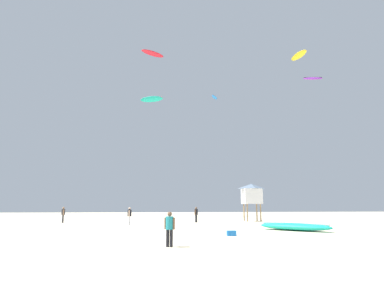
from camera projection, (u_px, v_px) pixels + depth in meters
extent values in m
plane|color=beige|center=(235.00, 258.00, 12.21)|extent=(120.00, 120.00, 0.00)
cylinder|color=black|center=(168.00, 238.00, 15.30)|extent=(0.15, 0.15, 0.79)
cylinder|color=black|center=(171.00, 238.00, 15.24)|extent=(0.15, 0.15, 0.79)
cylinder|color=teal|center=(170.00, 223.00, 15.39)|extent=(0.36, 0.36, 0.59)
cylinder|color=brown|center=(165.00, 223.00, 15.46)|extent=(0.11, 0.11, 0.55)
cylinder|color=brown|center=(174.00, 224.00, 15.32)|extent=(0.11, 0.11, 0.55)
sphere|color=brown|center=(170.00, 214.00, 15.46)|extent=(0.21, 0.21, 0.21)
cylinder|color=#2D2D33|center=(63.00, 219.00, 33.47)|extent=(0.15, 0.15, 0.79)
cylinder|color=#2D2D33|center=(63.00, 219.00, 33.32)|extent=(0.15, 0.15, 0.79)
cylinder|color=#2D2D33|center=(63.00, 212.00, 33.52)|extent=(0.36, 0.36, 0.60)
cylinder|color=#936B4C|center=(63.00, 212.00, 33.70)|extent=(0.11, 0.11, 0.55)
cylinder|color=#936B4C|center=(64.00, 212.00, 33.33)|extent=(0.11, 0.11, 0.55)
sphere|color=#936B4C|center=(64.00, 208.00, 33.59)|extent=(0.22, 0.22, 0.22)
cylinder|color=silver|center=(129.00, 221.00, 29.99)|extent=(0.15, 0.15, 0.80)
cylinder|color=silver|center=(129.00, 221.00, 30.17)|extent=(0.15, 0.15, 0.80)
cylinder|color=black|center=(129.00, 213.00, 30.20)|extent=(0.37, 0.37, 0.60)
cylinder|color=beige|center=(129.00, 213.00, 29.99)|extent=(0.11, 0.11, 0.55)
cylinder|color=beige|center=(130.00, 213.00, 30.41)|extent=(0.11, 0.11, 0.55)
sphere|color=beige|center=(130.00, 208.00, 30.28)|extent=(0.22, 0.22, 0.22)
cylinder|color=#2D2D33|center=(196.00, 219.00, 34.35)|extent=(0.15, 0.15, 0.78)
cylinder|color=#2D2D33|center=(197.00, 219.00, 34.50)|extent=(0.15, 0.15, 0.78)
cylinder|color=black|center=(196.00, 212.00, 34.54)|extent=(0.36, 0.36, 0.59)
cylinder|color=brown|center=(195.00, 212.00, 34.36)|extent=(0.10, 0.10, 0.54)
cylinder|color=brown|center=(197.00, 212.00, 34.71)|extent=(0.10, 0.10, 0.54)
sphere|color=brown|center=(196.00, 208.00, 34.61)|extent=(0.21, 0.21, 0.21)
ellipsoid|color=#19B29E|center=(295.00, 227.00, 24.17)|extent=(4.99, 4.77, 0.55)
cylinder|color=white|center=(294.00, 223.00, 24.21)|extent=(3.81, 3.54, 0.24)
cylinder|color=#8C704C|center=(257.00, 212.00, 37.60)|extent=(0.14, 0.14, 1.90)
cylinder|color=#8C704C|center=(261.00, 213.00, 36.13)|extent=(0.14, 0.14, 1.90)
cylinder|color=#8C704C|center=(244.00, 212.00, 37.47)|extent=(0.14, 0.14, 1.90)
cylinder|color=#8C704C|center=(247.00, 213.00, 36.00)|extent=(0.14, 0.14, 1.90)
cube|color=white|center=(252.00, 196.00, 37.12)|extent=(2.00, 2.00, 1.70)
pyramid|color=slate|center=(251.00, 186.00, 37.32)|extent=(2.30, 2.30, 0.55)
cube|color=blue|center=(231.00, 233.00, 20.32)|extent=(0.56, 0.36, 0.32)
ellipsoid|color=purple|center=(313.00, 78.00, 40.64)|extent=(2.47, 0.99, 0.61)
cylinder|color=#2D2D33|center=(313.00, 77.00, 40.66)|extent=(2.21, 0.41, 0.11)
ellipsoid|color=#19B29E|center=(152.00, 99.00, 55.70)|extent=(4.21, 2.47, 1.04)
cylinder|color=red|center=(152.00, 98.00, 55.74)|extent=(3.57, 1.46, 0.18)
ellipsoid|color=yellow|center=(299.00, 55.00, 44.22)|extent=(1.57, 3.40, 0.68)
ellipsoid|color=red|center=(153.00, 54.00, 54.99)|extent=(4.24, 3.41, 0.63)
ellipsoid|color=blue|center=(215.00, 97.00, 49.71)|extent=(1.41, 2.09, 0.22)
cylinder|color=blue|center=(215.00, 97.00, 49.73)|extent=(0.90, 1.73, 0.09)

